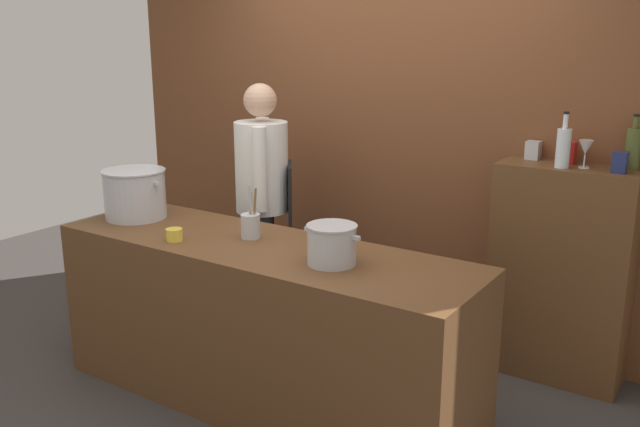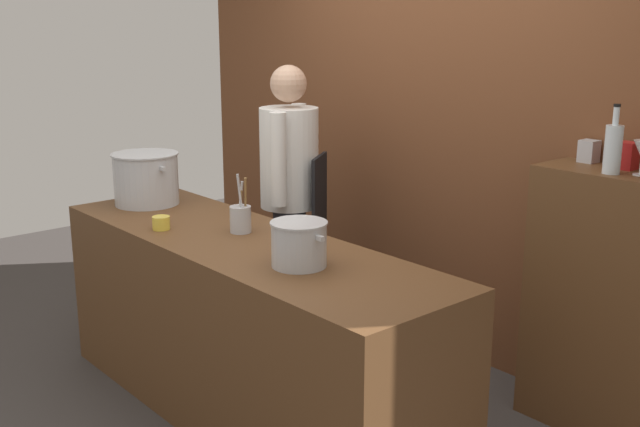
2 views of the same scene
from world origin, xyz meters
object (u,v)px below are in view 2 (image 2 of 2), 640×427
object	(u,v)px
chef	(290,186)
wine_bottle_clear	(613,148)
spice_tin_red	(627,156)
stockpot_small	(299,244)
butter_jar	(161,223)
spice_tin_silver	(589,151)
stockpot_large	(146,179)
utensil_crock	(241,218)

from	to	relation	value
chef	wine_bottle_clear	size ratio (longest dim) A/B	5.47
chef	spice_tin_red	bearing A→B (deg)	-108.90
stockpot_small	butter_jar	distance (m)	0.91
stockpot_small	wine_bottle_clear	xyz separation A→B (m)	(0.73, 1.17, 0.37)
spice_tin_silver	spice_tin_red	world-z (taller)	spice_tin_red
stockpot_large	utensil_crock	distance (m)	0.83
chef	wine_bottle_clear	bearing A→B (deg)	-113.34
spice_tin_silver	utensil_crock	bearing A→B (deg)	-132.31
utensil_crock	spice_tin_red	world-z (taller)	spice_tin_red
chef	stockpot_large	size ratio (longest dim) A/B	3.87
spice_tin_silver	wine_bottle_clear	bearing A→B (deg)	-39.10
chef	stockpot_small	bearing A→B (deg)	-162.76
chef	wine_bottle_clear	xyz separation A→B (m)	(1.76, 0.39, 0.40)
stockpot_large	stockpot_small	size ratio (longest dim) A/B	1.40
stockpot_small	utensil_crock	distance (m)	0.60
chef	spice_tin_silver	distance (m)	1.69
butter_jar	spice_tin_silver	size ratio (longest dim) A/B	0.83
chef	butter_jar	xyz separation A→B (m)	(0.14, -0.93, -0.03)
butter_jar	utensil_crock	bearing A→B (deg)	41.85
stockpot_large	spice_tin_silver	world-z (taller)	spice_tin_silver
wine_bottle_clear	stockpot_small	bearing A→B (deg)	-122.02
stockpot_large	butter_jar	bearing A→B (deg)	-21.57
stockpot_small	wine_bottle_clear	size ratio (longest dim) A/B	1.01
stockpot_large	utensil_crock	bearing A→B (deg)	4.13
spice_tin_silver	stockpot_small	bearing A→B (deg)	-111.28
butter_jar	chef	bearing A→B (deg)	98.67
chef	stockpot_small	xyz separation A→B (m)	(1.03, -0.78, 0.03)
butter_jar	spice_tin_silver	world-z (taller)	spice_tin_silver
spice_tin_red	stockpot_small	bearing A→B (deg)	-118.90
chef	wine_bottle_clear	world-z (taller)	chef
chef	butter_jar	bearing A→B (deg)	152.87
stockpot_small	spice_tin_silver	xyz separation A→B (m)	(0.52, 1.34, 0.31)
chef	utensil_crock	size ratio (longest dim) A/B	5.63
chef	stockpot_small	world-z (taller)	chef
stockpot_large	wine_bottle_clear	bearing A→B (deg)	27.33
stockpot_large	spice_tin_silver	distance (m)	2.34
stockpot_small	spice_tin_red	distance (m)	1.53
stockpot_small	spice_tin_silver	distance (m)	1.47
butter_jar	spice_tin_silver	xyz separation A→B (m)	(1.41, 1.49, 0.37)
wine_bottle_clear	spice_tin_red	xyz separation A→B (m)	(-0.01, 0.14, -0.05)
stockpot_large	butter_jar	world-z (taller)	stockpot_large
stockpot_small	butter_jar	bearing A→B (deg)	-170.26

